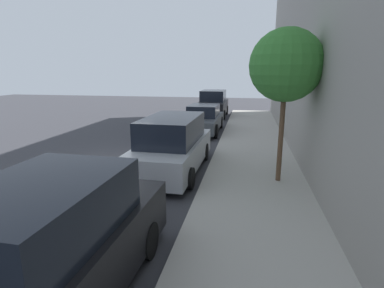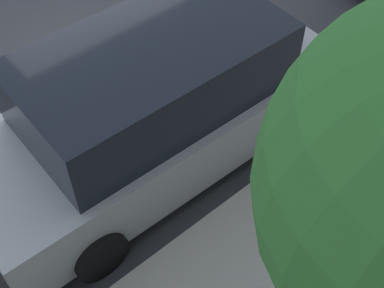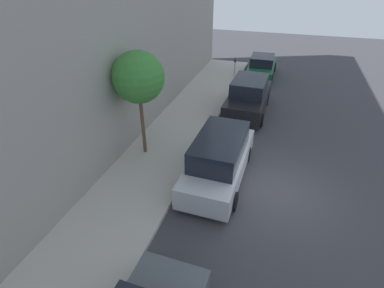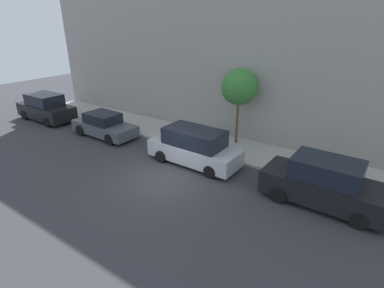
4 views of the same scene
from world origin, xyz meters
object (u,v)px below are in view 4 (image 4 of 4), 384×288
(parked_sedan_fourth, at_px, (104,125))
(street_tree, at_px, (239,87))
(parked_suv_second, at_px, (324,184))
(parked_suv_fifth, at_px, (46,108))
(parked_minivan_third, at_px, (194,147))

(parked_sedan_fourth, distance_m, street_tree, 8.90)
(parked_suv_second, relative_size, parked_suv_fifth, 1.01)
(parked_suv_second, xyz_separation_m, parked_minivan_third, (0.16, 6.41, -0.01))
(street_tree, bearing_deg, parked_minivan_third, 168.91)
(parked_suv_second, height_order, street_tree, street_tree)
(parked_suv_fifth, bearing_deg, parked_suv_second, -90.01)
(parked_suv_fifth, bearing_deg, street_tree, -75.39)
(parked_sedan_fourth, xyz_separation_m, street_tree, (3.45, -7.71, 2.81))
(parked_sedan_fourth, distance_m, parked_suv_fifth, 6.23)
(parked_minivan_third, relative_size, parked_suv_fifth, 1.03)
(street_tree, bearing_deg, parked_sedan_fourth, 114.13)
(parked_suv_second, height_order, parked_minivan_third, parked_suv_second)
(parked_sedan_fourth, xyz_separation_m, parked_suv_fifth, (-0.18, 6.23, 0.21))
(parked_sedan_fourth, relative_size, parked_suv_fifth, 0.94)
(parked_sedan_fourth, relative_size, street_tree, 1.03)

